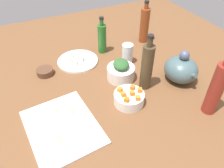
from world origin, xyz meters
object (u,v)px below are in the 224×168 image
at_px(bowl_greens, 121,73).
at_px(bowl_carrots, 129,98).
at_px(bowl_small_side, 45,72).
at_px(bottle_0, 216,89).
at_px(cutting_board, 62,127).
at_px(bottle_1, 144,25).
at_px(plate_tofu, 78,61).
at_px(bottle_3, 147,66).
at_px(teapot, 181,69).
at_px(bottle_2, 102,38).
at_px(drinking_glass_0, 127,54).

height_order(bowl_greens, bowl_carrots, bowl_greens).
height_order(bowl_small_side, bottle_0, bottle_0).
relative_size(cutting_board, bottle_1, 1.27).
bearing_deg(plate_tofu, bottle_3, 33.68).
bearing_deg(teapot, bowl_small_side, -119.33).
relative_size(bowl_carrots, teapot, 0.74).
xyz_separation_m(plate_tofu, bowl_greens, (0.22, 0.14, 0.03)).
height_order(bowl_small_side, teapot, teapot).
relative_size(plate_tofu, bowl_carrots, 1.66).
distance_m(bottle_2, drinking_glass_0, 0.18).
xyz_separation_m(bowl_small_side, bottle_3, (0.29, 0.40, 0.10)).
height_order(bottle_1, bottle_2, bottle_1).
bearing_deg(bottle_0, plate_tofu, -146.89).
height_order(bottle_1, drinking_glass_0, bottle_1).
bearing_deg(drinking_glass_0, bottle_0, 16.72).
xyz_separation_m(bowl_greens, drinking_glass_0, (-0.11, 0.09, 0.02)).
distance_m(plate_tofu, bottle_2, 0.19).
xyz_separation_m(cutting_board, plate_tofu, (-0.40, 0.20, 0.00)).
distance_m(bowl_greens, drinking_glass_0, 0.14).
bearing_deg(plate_tofu, drinking_glass_0, 63.45).
bearing_deg(bowl_greens, bottle_0, 33.28).
distance_m(bowl_small_side, bottle_2, 0.36).
height_order(bowl_carrots, bottle_1, bottle_1).
relative_size(bowl_small_side, bottle_0, 0.30).
bearing_deg(cutting_board, plate_tofu, 153.45).
bearing_deg(bowl_carrots, bottle_1, 141.82).
distance_m(cutting_board, teapot, 0.60).
distance_m(teapot, bottle_2, 0.46).
relative_size(teapot, bottle_2, 0.85).
xyz_separation_m(bowl_greens, bottle_1, (-0.27, 0.29, 0.08)).
distance_m(bottle_0, bottle_3, 0.29).
bearing_deg(bowl_greens, plate_tofu, -147.15).
bearing_deg(drinking_glass_0, bowl_greens, -41.39).
bearing_deg(bottle_1, bottle_3, -30.74).
xyz_separation_m(plate_tofu, bottle_2, (-0.04, 0.16, 0.08)).
relative_size(bowl_carrots, bowl_small_side, 1.60).
height_order(plate_tofu, bowl_carrots, bowl_carrots).
height_order(bottle_2, bottle_3, bottle_3).
relative_size(bottle_0, drinking_glass_0, 2.48).
bearing_deg(bottle_3, bowl_small_side, -126.34).
bearing_deg(bottle_2, bowl_greens, -3.95).
relative_size(bottle_2, drinking_glass_0, 1.92).
height_order(teapot, bottle_2, bottle_2).
height_order(cutting_board, plate_tofu, plate_tofu).
relative_size(bowl_greens, bottle_0, 0.49).
distance_m(bowl_carrots, bottle_0, 0.34).
distance_m(cutting_board, bowl_carrots, 0.30).
xyz_separation_m(cutting_board, drinking_glass_0, (-0.28, 0.44, 0.05)).
xyz_separation_m(plate_tofu, bowl_small_side, (0.03, -0.18, 0.01)).
relative_size(bowl_carrots, bottle_1, 0.52).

